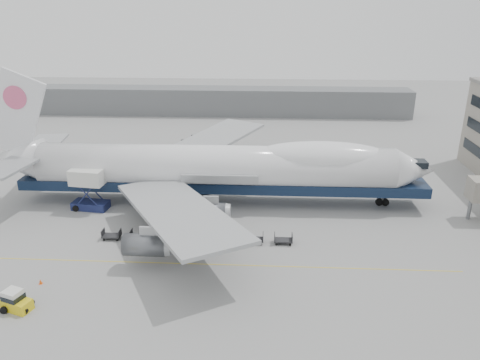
{
  "coord_description": "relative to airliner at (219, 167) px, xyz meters",
  "views": [
    {
      "loc": [
        7.24,
        -52.9,
        28.82
      ],
      "look_at": [
        4.04,
        6.0,
        5.96
      ],
      "focal_mm": 35.0,
      "sensor_mm": 36.0,
      "label": 1
    }
  ],
  "objects": [
    {
      "name": "dolly_6",
      "position": [
        9.23,
        -12.5,
        -5.09
      ],
      "size": [
        2.3,
        1.35,
        1.3
      ],
      "color": "#2D2D30",
      "rests_on": "ground"
    },
    {
      "name": "dolly_4",
      "position": [
        1.89,
        -12.5,
        -5.09
      ],
      "size": [
        2.3,
        1.35,
        1.3
      ],
      "color": "#2D2D30",
      "rests_on": "ground"
    },
    {
      "name": "catering_truck",
      "position": [
        -18.72,
        -3.48,
        -2.18
      ],
      "size": [
        5.42,
        4.03,
        6.14
      ],
      "rotation": [
        0.0,
        0.0,
        -0.12
      ],
      "color": "navy",
      "rests_on": "ground"
    },
    {
      "name": "dolly_0",
      "position": [
        -12.77,
        -12.5,
        -5.09
      ],
      "size": [
        2.3,
        1.35,
        1.3
      ],
      "color": "#2D2D30",
      "rests_on": "ground"
    },
    {
      "name": "dolly_3",
      "position": [
        -1.77,
        -12.5,
        -5.09
      ],
      "size": [
        2.3,
        1.35,
        1.3
      ],
      "color": "#2D2D30",
      "rests_on": "ground"
    },
    {
      "name": "dolly_1",
      "position": [
        -9.1,
        -12.5,
        -5.09
      ],
      "size": [
        2.3,
        1.35,
        1.3
      ],
      "color": "#2D2D30",
      "rests_on": "ground"
    },
    {
      "name": "hangar",
      "position": [
        -10.64,
        58.0,
        -2.12
      ],
      "size": [
        110.0,
        8.0,
        7.0
      ],
      "primitive_type": "cube",
      "color": "slate",
      "rests_on": "ground"
    },
    {
      "name": "baggage_tug",
      "position": [
        -17.71,
        -27.42,
        -4.68
      ],
      "size": [
        3.25,
        2.42,
        2.13
      ],
      "rotation": [
        0.0,
        0.0,
        -0.33
      ],
      "color": "yellow",
      "rests_on": "ground"
    },
    {
      "name": "ground",
      "position": [
        -0.64,
        -12.0,
        -5.62
      ],
      "size": [
        260.0,
        260.0,
        0.0
      ],
      "primitive_type": "plane",
      "color": "gray",
      "rests_on": "ground"
    },
    {
      "name": "dolly_5",
      "position": [
        5.56,
        -12.5,
        -5.09
      ],
      "size": [
        2.3,
        1.35,
        1.3
      ],
      "color": "#2D2D30",
      "rests_on": "ground"
    },
    {
      "name": "dolly_2",
      "position": [
        -5.44,
        -12.5,
        -5.09
      ],
      "size": [
        2.3,
        1.35,
        1.3
      ],
      "color": "#2D2D30",
      "rests_on": "ground"
    },
    {
      "name": "apron_line",
      "position": [
        -0.64,
        -18.0,
        -5.62
      ],
      "size": [
        60.0,
        0.15,
        0.01
      ],
      "primitive_type": "cube",
      "color": "gold",
      "rests_on": "ground"
    },
    {
      "name": "traffic_cone",
      "position": [
        -17.35,
        -22.94,
        -5.36
      ],
      "size": [
        0.38,
        0.38,
        0.56
      ],
      "rotation": [
        0.0,
        0.0,
        -0.03
      ],
      "color": "#FE560D",
      "rests_on": "ground"
    },
    {
      "name": "airliner",
      "position": [
        0.0,
        0.0,
        0.0
      ],
      "size": [
        67.0,
        55.3,
        19.98
      ],
      "color": "white",
      "rests_on": "ground"
    }
  ]
}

